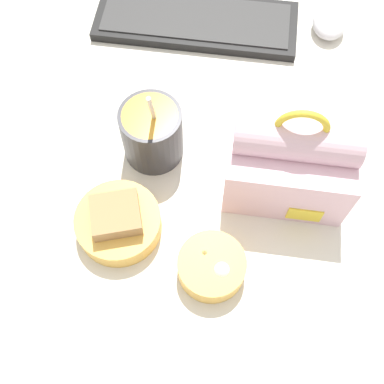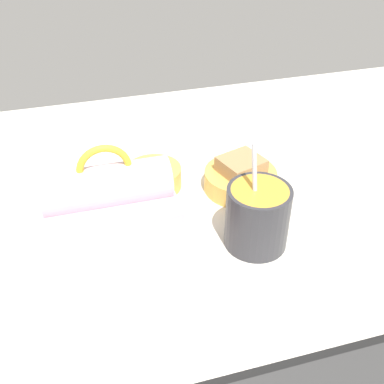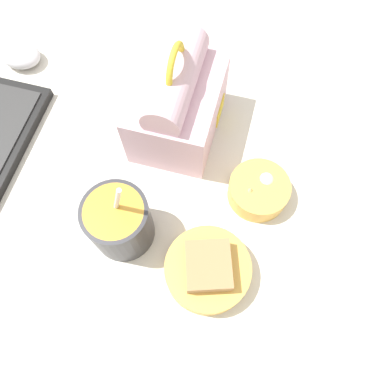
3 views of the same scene
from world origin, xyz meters
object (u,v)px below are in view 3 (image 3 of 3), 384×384
at_px(lunch_bag, 178,103).
at_px(bento_bowl_snacks, 258,190).
at_px(soup_cup, 119,222).
at_px(bento_bowl_sandwich, 208,269).
at_px(computer_mouse, 21,55).

xyz_separation_m(lunch_bag, bento_bowl_snacks, (-0.10, -0.17, -0.05)).
distance_m(soup_cup, bento_bowl_sandwich, 0.15).
xyz_separation_m(lunch_bag, soup_cup, (-0.22, 0.03, -0.02)).
distance_m(lunch_bag, bento_bowl_snacks, 0.20).
height_order(bento_bowl_snacks, computer_mouse, bento_bowl_snacks).
relative_size(bento_bowl_sandwich, bento_bowl_snacks, 1.31).
height_order(lunch_bag, bento_bowl_sandwich, lunch_bag).
height_order(lunch_bag, computer_mouse, lunch_bag).
bearing_deg(bento_bowl_sandwich, computer_mouse, 55.49).
relative_size(soup_cup, bento_bowl_sandwich, 1.30).
bearing_deg(computer_mouse, soup_cup, -132.49).
distance_m(bento_bowl_sandwich, computer_mouse, 0.56).
relative_size(soup_cup, computer_mouse, 2.16).
relative_size(bento_bowl_sandwich, computer_mouse, 1.66).
bearing_deg(soup_cup, bento_bowl_sandwich, -101.25).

